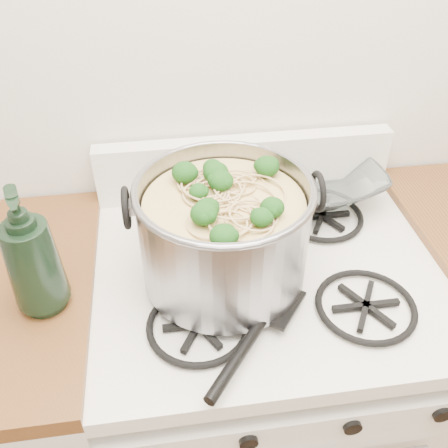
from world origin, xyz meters
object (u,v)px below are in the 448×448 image
Objects in this scene: stock_pot at (224,233)px; spatula at (275,301)px; bottle at (30,252)px; glass_bowl at (324,187)px; gas_range at (259,388)px.

spatula is at bearing -49.65° from stock_pot.
stock_pot is 1.37× the size of bottle.
bottle is at bearing -156.19° from glass_bowl.
bottle is (-0.47, -0.05, 0.62)m from gas_range.
spatula is at bearing -96.67° from gas_range.
bottle reaches higher than stock_pot.
bottle is at bearing -151.20° from spatula.
spatula reaches higher than gas_range.
gas_range is 2.98× the size of spatula.
stock_pot is 0.37m from bottle.
glass_bowl is 0.73m from bottle.
glass_bowl is 0.41× the size of bottle.
gas_range is at bearing -9.40° from bottle.
stock_pot is at bearing -138.72° from glass_bowl.
bottle reaches higher than gas_range.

